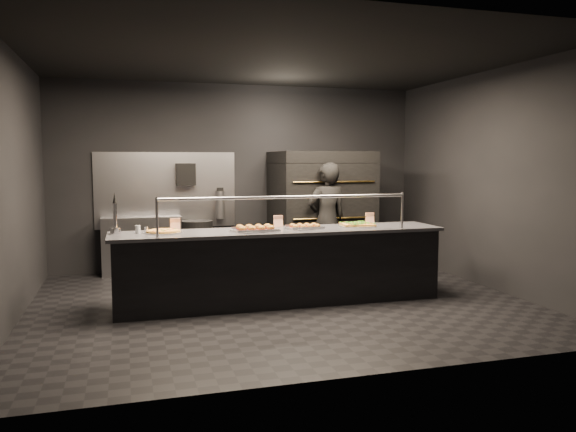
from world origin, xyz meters
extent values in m
plane|color=black|center=(0.00, 0.00, 0.00)|extent=(6.00, 6.00, 0.00)
plane|color=black|center=(0.00, 0.00, 3.00)|extent=(6.00, 6.00, 0.00)
cube|color=black|center=(0.00, 2.50, 1.50)|extent=(6.00, 0.04, 3.00)
cube|color=black|center=(0.00, -2.50, 1.50)|extent=(6.00, 0.04, 3.00)
cube|color=black|center=(-3.00, 0.00, 1.50)|extent=(0.04, 5.00, 3.00)
cube|color=black|center=(3.00, 0.00, 1.50)|extent=(0.04, 5.00, 3.00)
cube|color=#99999E|center=(-1.20, 2.48, 1.30)|extent=(2.20, 0.02, 1.20)
cube|color=black|center=(0.00, 0.00, 0.44)|extent=(4.00, 0.70, 0.88)
cube|color=#353439|center=(0.00, 0.00, 0.90)|extent=(4.10, 0.78, 0.04)
cylinder|color=#99999E|center=(-1.50, -0.30, 1.15)|extent=(0.03, 0.03, 0.45)
cylinder|color=#99999E|center=(1.50, -0.30, 1.15)|extent=(0.03, 0.03, 0.45)
cylinder|color=#99999E|center=(0.00, -0.30, 1.34)|extent=(3.00, 0.04, 0.04)
cube|color=black|center=(1.20, 1.90, 0.30)|extent=(1.50, 1.15, 0.60)
cube|color=black|center=(1.20, 1.90, 0.90)|extent=(1.50, 1.20, 0.55)
cube|color=black|center=(1.20, 1.90, 1.45)|extent=(1.50, 1.20, 0.55)
cube|color=black|center=(1.20, 1.90, 1.82)|extent=(1.50, 1.20, 0.18)
cylinder|color=gold|center=(1.20, 1.28, 0.90)|extent=(1.30, 0.02, 0.02)
cylinder|color=gold|center=(1.20, 1.28, 1.45)|extent=(1.30, 0.02, 0.02)
cube|color=#99999E|center=(-1.60, 2.32, 0.45)|extent=(1.20, 0.35, 0.90)
cube|color=black|center=(-0.90, 2.39, 1.55)|extent=(0.30, 0.20, 0.35)
cylinder|color=#B2B2B7|center=(-0.35, 2.40, 1.05)|extent=(0.14, 0.14, 0.45)
cube|color=black|center=(-0.35, 2.40, 1.30)|extent=(0.10, 0.06, 0.06)
cylinder|color=silver|center=(-1.95, 0.13, 0.96)|extent=(0.13, 0.13, 0.07)
cylinder|color=silver|center=(-1.95, 0.13, 1.12)|extent=(0.04, 0.04, 0.32)
cylinder|color=silver|center=(-1.95, 0.06, 1.26)|extent=(0.02, 0.09, 0.02)
cone|color=black|center=(-1.95, 0.13, 1.34)|extent=(0.04, 0.04, 0.13)
cylinder|color=silver|center=(-1.41, 0.09, 0.93)|extent=(0.46, 0.46, 0.01)
cylinder|color=#AF7D38|center=(-1.41, 0.09, 0.94)|extent=(0.40, 0.40, 0.02)
cylinder|color=#FFB653|center=(-1.41, 0.09, 0.95)|extent=(0.35, 0.35, 0.01)
cube|color=silver|center=(-0.34, -0.08, 0.93)|extent=(0.60, 0.52, 0.02)
ellipsoid|color=#A26B22|center=(-0.51, -0.16, 0.97)|extent=(0.09, 0.09, 0.06)
ellipsoid|color=#A26B22|center=(-0.51, 0.00, 0.97)|extent=(0.09, 0.09, 0.06)
ellipsoid|color=#A26B22|center=(-0.40, -0.16, 0.97)|extent=(0.09, 0.09, 0.06)
ellipsoid|color=#A26B22|center=(-0.40, 0.00, 0.97)|extent=(0.09, 0.09, 0.06)
ellipsoid|color=#A26B22|center=(-0.28, -0.16, 0.97)|extent=(0.09, 0.09, 0.06)
ellipsoid|color=#A26B22|center=(-0.28, 0.00, 0.97)|extent=(0.09, 0.09, 0.06)
ellipsoid|color=#A26B22|center=(-0.17, -0.16, 0.97)|extent=(0.09, 0.09, 0.06)
ellipsoid|color=#A26B22|center=(-0.17, 0.00, 0.97)|extent=(0.09, 0.09, 0.06)
cube|color=silver|center=(0.31, -0.01, 0.93)|extent=(0.49, 0.43, 0.02)
ellipsoid|color=#A26B22|center=(0.17, -0.08, 0.96)|extent=(0.08, 0.08, 0.05)
ellipsoid|color=#A26B22|center=(0.17, 0.06, 0.96)|extent=(0.08, 0.08, 0.05)
ellipsoid|color=#A26B22|center=(0.26, -0.08, 0.96)|extent=(0.08, 0.08, 0.05)
ellipsoid|color=#A26B22|center=(0.26, 0.06, 0.96)|extent=(0.08, 0.08, 0.05)
ellipsoid|color=#A26B22|center=(0.36, -0.08, 0.96)|extent=(0.08, 0.08, 0.05)
ellipsoid|color=#A26B22|center=(0.36, 0.06, 0.96)|extent=(0.08, 0.08, 0.05)
ellipsoid|color=#A26B22|center=(0.45, -0.08, 0.96)|extent=(0.08, 0.08, 0.05)
ellipsoid|color=#A26B22|center=(0.45, 0.06, 0.96)|extent=(0.08, 0.08, 0.05)
cylinder|color=silver|center=(1.06, 0.08, 0.93)|extent=(0.51, 0.51, 0.01)
cube|color=#AF7D38|center=(1.06, 0.08, 0.94)|extent=(0.45, 0.41, 0.02)
cube|color=#FFB653|center=(1.06, 0.08, 0.95)|extent=(0.43, 0.39, 0.01)
cube|color=#439329|center=(1.06, 0.08, 0.96)|extent=(0.40, 0.36, 0.01)
cylinder|color=silver|center=(-1.70, 0.10, 0.97)|extent=(0.06, 0.06, 0.10)
cylinder|color=silver|center=(-1.60, 0.10, 0.96)|extent=(0.04, 0.04, 0.08)
cube|color=white|center=(-1.26, 0.28, 1.00)|extent=(0.12, 0.04, 0.15)
cube|color=white|center=(0.05, 0.28, 1.00)|extent=(0.12, 0.04, 0.15)
cube|color=white|center=(1.32, 0.28, 1.00)|extent=(0.12, 0.04, 0.15)
cylinder|color=black|center=(-0.76, 2.20, 0.41)|extent=(0.50, 0.50, 0.83)
imported|color=black|center=(1.06, 1.23, 0.87)|extent=(0.69, 0.50, 1.74)
camera|label=1|loc=(-1.83, -6.62, 1.77)|focal=35.00mm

